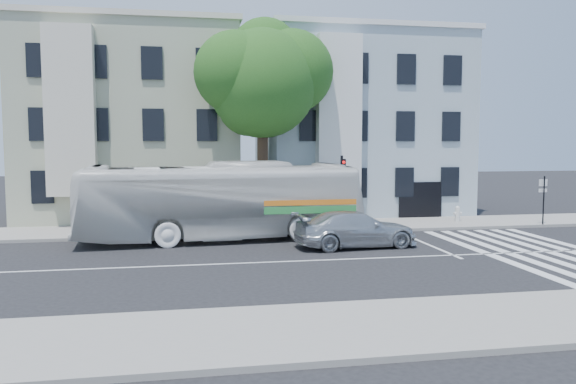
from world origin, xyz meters
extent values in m
plane|color=black|center=(0.00, 0.00, 0.00)|extent=(120.00, 120.00, 0.00)
cube|color=gray|center=(0.00, 8.00, 0.07)|extent=(80.00, 4.00, 0.15)
cube|color=gray|center=(0.00, -8.00, 0.07)|extent=(80.00, 4.00, 0.15)
cube|color=#A4A98D|center=(-7.00, 15.00, 5.50)|extent=(12.00, 10.00, 11.00)
cube|color=#A2B4C1|center=(7.00, 15.00, 5.50)|extent=(12.00, 10.00, 11.00)
cylinder|color=#2D2116|center=(0.00, 8.50, 2.60)|extent=(0.56, 0.56, 5.20)
sphere|color=#1A4014|center=(0.00, 8.50, 7.50)|extent=(5.60, 5.60, 5.60)
sphere|color=#1A4014|center=(1.60, 8.90, 8.20)|extent=(4.40, 4.40, 4.40)
sphere|color=#1A4014|center=(-1.40, 8.20, 8.00)|extent=(4.20, 4.20, 4.20)
sphere|color=#1A4014|center=(0.30, 9.70, 9.20)|extent=(3.80, 3.80, 3.80)
sphere|color=#1A4014|center=(-0.60, 9.10, 6.50)|extent=(3.40, 3.40, 3.40)
imported|color=silver|center=(-2.36, 5.20, 1.80)|extent=(4.06, 13.15, 3.61)
imported|color=silver|center=(3.21, 2.42, 0.77)|extent=(2.59, 5.48, 1.54)
cylinder|color=black|center=(3.57, 6.05, 1.92)|extent=(0.13, 0.13, 3.84)
cube|color=black|center=(3.57, 5.80, 3.30)|extent=(0.29, 0.24, 0.78)
sphere|color=red|center=(3.57, 5.67, 3.52)|extent=(0.15, 0.15, 0.15)
cylinder|color=white|center=(3.57, 5.90, 2.38)|extent=(0.40, 0.10, 0.40)
cylinder|color=silver|center=(10.74, 8.00, 0.49)|extent=(0.28, 0.28, 0.69)
sphere|color=silver|center=(10.74, 8.00, 0.87)|extent=(0.25, 0.25, 0.25)
cylinder|color=silver|center=(10.74, 8.00, 0.59)|extent=(0.48, 0.22, 0.16)
cylinder|color=black|center=(14.64, 6.10, 1.44)|extent=(0.07, 0.07, 2.57)
cube|color=white|center=(14.64, 6.20, 2.36)|extent=(0.46, 0.05, 0.36)
cube|color=white|center=(14.64, 6.20, 1.95)|extent=(0.46, 0.05, 0.19)
camera|label=1|loc=(-3.87, -20.49, 4.47)|focal=35.00mm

